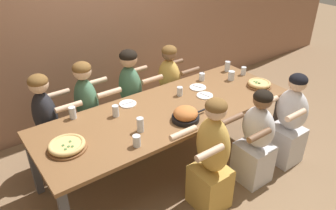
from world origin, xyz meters
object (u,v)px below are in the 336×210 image
at_px(skillet_bowl, 186,115).
at_px(drinking_glass_c, 140,125).
at_px(drinking_glass_f, 137,142).
at_px(diner_far_left, 48,128).
at_px(drinking_glass_a, 231,76).
at_px(drinking_glass_b, 243,71).
at_px(drinking_glass_e, 180,92).
at_px(diner_near_midright, 256,142).
at_px(pizza_board_main, 259,84).
at_px(empty_plate_c, 205,95).
at_px(empty_plate_a, 198,87).
at_px(diner_far_center, 131,99).
at_px(pizza_board_second, 67,146).
at_px(drinking_glass_g, 227,67).
at_px(cocktail_glass_blue, 202,77).
at_px(diner_far_midright, 169,89).
at_px(diner_far_midleft, 88,114).
at_px(diner_near_center, 211,161).
at_px(diner_near_right, 289,123).
at_px(drinking_glass_d, 116,111).
at_px(empty_plate_b, 128,104).
at_px(drinking_glass_h, 73,113).

distance_m(skillet_bowl, drinking_glass_c, 0.47).
distance_m(drinking_glass_f, diner_far_left, 1.19).
relative_size(drinking_glass_a, drinking_glass_b, 1.12).
height_order(drinking_glass_e, diner_near_midright, diner_near_midright).
xyz_separation_m(pizza_board_main, empty_plate_c, (-0.68, 0.20, -0.03)).
bearing_deg(empty_plate_a, diner_far_center, 138.87).
height_order(pizza_board_second, empty_plate_c, pizza_board_second).
height_order(drinking_glass_c, diner_far_left, diner_far_left).
bearing_deg(skillet_bowl, drinking_glass_c, 167.79).
height_order(drinking_glass_b, drinking_glass_c, drinking_glass_c).
height_order(empty_plate_c, diner_far_center, diner_far_center).
height_order(empty_plate_c, drinking_glass_e, drinking_glass_e).
height_order(drinking_glass_e, diner_far_center, diner_far_center).
xyz_separation_m(empty_plate_a, drinking_glass_g, (0.63, 0.15, 0.05)).
xyz_separation_m(cocktail_glass_blue, diner_far_left, (-1.81, 0.40, -0.25)).
height_order(diner_far_midright, diner_far_midleft, diner_far_midleft).
distance_m(diner_far_center, diner_far_midleft, 0.57).
relative_size(diner_far_center, diner_near_center, 1.00).
bearing_deg(pizza_board_second, drinking_glass_a, 3.85).
relative_size(drinking_glass_g, diner_far_midleft, 0.11).
xyz_separation_m(drinking_glass_b, diner_far_center, (-1.32, 0.59, -0.23)).
bearing_deg(diner_near_midright, empty_plate_a, 0.71).
bearing_deg(empty_plate_c, drinking_glass_f, -162.90).
relative_size(skillet_bowl, drinking_glass_e, 3.88).
height_order(pizza_board_second, diner_near_right, diner_near_right).
distance_m(drinking_glass_d, diner_near_center, 1.07).
xyz_separation_m(drinking_glass_f, diner_far_midleft, (-0.00, 1.07, -0.24)).
bearing_deg(skillet_bowl, cocktail_glass_blue, 38.84).
bearing_deg(drinking_glass_d, diner_far_midleft, 100.18).
xyz_separation_m(diner_near_midright, diner_far_midleft, (-1.18, 1.44, 0.05)).
bearing_deg(drinking_glass_c, drinking_glass_f, -130.10).
xyz_separation_m(empty_plate_b, drinking_glass_c, (-0.16, -0.51, 0.07)).
bearing_deg(drinking_glass_a, diner_far_left, 164.01).
bearing_deg(drinking_glass_e, diner_near_right, -46.39).
bearing_deg(skillet_bowl, drinking_glass_g, 27.11).
relative_size(drinking_glass_h, diner_near_center, 0.11).
distance_m(empty_plate_b, cocktail_glass_blue, 1.04).
bearing_deg(drinking_glass_c, diner_far_center, 64.97).
xyz_separation_m(drinking_glass_g, diner_near_right, (-0.07, -1.05, -0.30)).
xyz_separation_m(drinking_glass_b, diner_far_midright, (-0.74, 0.59, -0.27)).
distance_m(skillet_bowl, diner_near_center, 0.52).
bearing_deg(diner_far_center, diner_far_midleft, -90.00).
bearing_deg(empty_plate_c, diner_near_right, -48.36).
bearing_deg(cocktail_glass_blue, empty_plate_b, 179.02).
distance_m(skillet_bowl, empty_plate_b, 0.69).
bearing_deg(diner_near_right, drinking_glass_c, 71.02).
relative_size(drinking_glass_e, drinking_glass_h, 0.82).
height_order(drinking_glass_h, diner_far_midleft, diner_far_midleft).
bearing_deg(drinking_glass_h, diner_far_center, 19.74).
relative_size(drinking_glass_e, diner_far_center, 0.09).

